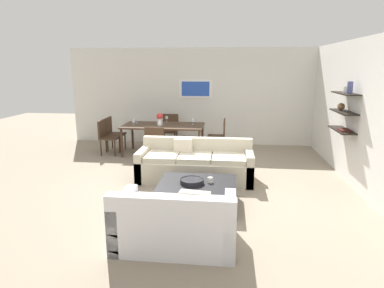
{
  "coord_description": "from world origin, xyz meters",
  "views": [
    {
      "loc": [
        0.7,
        -5.94,
        2.2
      ],
      "look_at": [
        0.0,
        0.2,
        0.75
      ],
      "focal_mm": 31.13,
      "sensor_mm": 36.0,
      "label": 1
    }
  ],
  "objects": [
    {
      "name": "right_wall_shelf_unit",
      "position": [
        3.03,
        0.6,
        1.35
      ],
      "size": [
        0.34,
        8.2,
        2.7
      ],
      "color": "silver",
      "rests_on": "ground"
    },
    {
      "name": "wine_glass_right_far",
      "position": [
        -0.22,
        2.35,
        0.86
      ],
      "size": [
        0.07,
        0.07,
        0.16
      ],
      "color": "silver",
      "rests_on": "dining_table"
    },
    {
      "name": "wine_glass_left_far",
      "position": [
        -1.69,
        2.35,
        0.85
      ],
      "size": [
        0.06,
        0.06,
        0.16
      ],
      "color": "silver",
      "rests_on": "dining_table"
    },
    {
      "name": "loveseat_white",
      "position": [
        0.07,
        -2.18,
        0.29
      ],
      "size": [
        1.49,
        0.9,
        0.78
      ],
      "color": "white",
      "rests_on": "ground"
    },
    {
      "name": "coffee_table",
      "position": [
        0.22,
        -0.92,
        0.19
      ],
      "size": [
        1.24,
        1.0,
        0.38
      ],
      "color": "black",
      "rests_on": "ground"
    },
    {
      "name": "dining_table",
      "position": [
        -0.96,
        2.22,
        0.69
      ],
      "size": [
        2.03,
        1.04,
        0.75
      ],
      "color": "#422D1E",
      "rests_on": "ground"
    },
    {
      "name": "dining_chair_head",
      "position": [
        -0.96,
        3.15,
        0.5
      ],
      "size": [
        0.44,
        0.44,
        0.88
      ],
      "color": "#422D1E",
      "rests_on": "ground"
    },
    {
      "name": "back_wall_unit",
      "position": [
        0.29,
        3.53,
        1.35
      ],
      "size": [
        8.4,
        0.09,
        2.7
      ],
      "color": "silver",
      "rests_on": "ground"
    },
    {
      "name": "dining_chair_foot",
      "position": [
        -0.96,
        1.3,
        0.5
      ],
      "size": [
        0.44,
        0.44,
        0.88
      ],
      "color": "#422D1E",
      "rests_on": "ground"
    },
    {
      "name": "wine_glass_foot",
      "position": [
        -0.96,
        1.76,
        0.86
      ],
      "size": [
        0.07,
        0.07,
        0.15
      ],
      "color": "silver",
      "rests_on": "dining_table"
    },
    {
      "name": "wine_glass_left_near",
      "position": [
        -1.69,
        2.09,
        0.86
      ],
      "size": [
        0.08,
        0.08,
        0.16
      ],
      "color": "silver",
      "rests_on": "dining_table"
    },
    {
      "name": "candle_jar",
      "position": [
        0.42,
        -0.89,
        0.42
      ],
      "size": [
        0.09,
        0.09,
        0.09
      ],
      "primitive_type": "cylinder",
      "color": "silver",
      "rests_on": "coffee_table"
    },
    {
      "name": "dining_chair_left_near",
      "position": [
        -2.38,
        1.99,
        0.5
      ],
      "size": [
        0.44,
        0.44,
        0.88
      ],
      "color": "#422D1E",
      "rests_on": "ground"
    },
    {
      "name": "sofa_beige",
      "position": [
        0.05,
        0.34,
        0.29
      ],
      "size": [
        2.23,
        0.9,
        0.78
      ],
      "color": "beige",
      "rests_on": "ground"
    },
    {
      "name": "wine_glass_head",
      "position": [
        -0.96,
        2.68,
        0.86
      ],
      "size": [
        0.07,
        0.07,
        0.16
      ],
      "color": "silver",
      "rests_on": "dining_table"
    },
    {
      "name": "dining_chair_right_far",
      "position": [
        0.46,
        2.46,
        0.5
      ],
      "size": [
        0.44,
        0.44,
        0.88
      ],
      "color": "#422D1E",
      "rests_on": "ground"
    },
    {
      "name": "dining_chair_left_far",
      "position": [
        -2.38,
        2.46,
        0.5
      ],
      "size": [
        0.44,
        0.44,
        0.88
      ],
      "color": "#422D1E",
      "rests_on": "ground"
    },
    {
      "name": "decorative_bowl",
      "position": [
        0.13,
        -0.97,
        0.42
      ],
      "size": [
        0.38,
        0.38,
        0.08
      ],
      "color": "black",
      "rests_on": "coffee_table"
    },
    {
      "name": "centerpiece_vase",
      "position": [
        -1.04,
        2.18,
        0.91
      ],
      "size": [
        0.16,
        0.16,
        0.3
      ],
      "color": "silver",
      "rests_on": "dining_table"
    },
    {
      "name": "ground_plane",
      "position": [
        0.0,
        0.0,
        0.0
      ],
      "size": [
        18.0,
        18.0,
        0.0
      ],
      "primitive_type": "plane",
      "color": "gray"
    }
  ]
}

